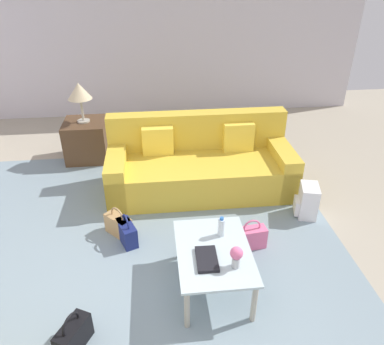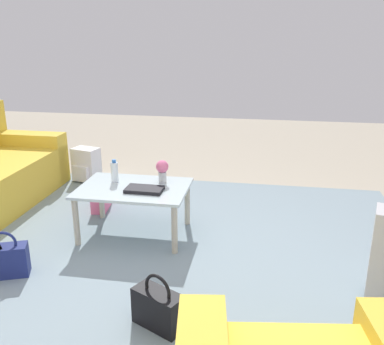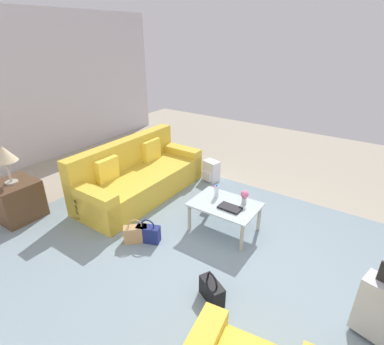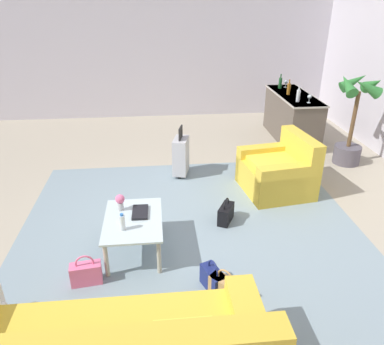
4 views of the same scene
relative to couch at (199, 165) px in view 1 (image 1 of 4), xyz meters
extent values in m
plane|color=#A89E89|center=(-2.21, 0.60, -0.31)|extent=(12.00, 12.00, 0.00)
cube|color=silver|center=(2.85, 0.60, 1.24)|extent=(0.12, 8.00, 3.10)
cube|color=gray|center=(-1.61, 0.80, -0.31)|extent=(5.20, 4.40, 0.01)
cube|color=gold|center=(-0.11, 0.00, -0.09)|extent=(0.98, 2.37, 0.45)
cube|color=gold|center=(0.27, 0.00, 0.16)|extent=(0.22, 2.37, 0.95)
cube|color=gold|center=(-0.11, -1.06, -0.01)|extent=(0.98, 0.24, 0.59)
cube|color=gold|center=(-0.11, 1.06, -0.01)|extent=(0.98, 0.24, 0.59)
cube|color=yellow|center=(0.11, -0.53, 0.32)|extent=(0.13, 0.40, 0.40)
cube|color=yellow|center=(0.11, 0.53, 0.32)|extent=(0.14, 0.40, 0.41)
cube|color=silver|center=(-1.81, 0.10, 0.12)|extent=(0.93, 0.66, 0.02)
cylinder|color=#ADA899|center=(-2.22, 0.38, -0.10)|extent=(0.05, 0.05, 0.42)
cylinder|color=#ADA899|center=(-1.39, 0.38, -0.10)|extent=(0.05, 0.05, 0.42)
cylinder|color=#ADA899|center=(-2.22, -0.18, -0.10)|extent=(0.05, 0.05, 0.42)
cylinder|color=#ADA899|center=(-1.39, -0.18, -0.10)|extent=(0.05, 0.05, 0.42)
cylinder|color=silver|center=(-1.61, 0.00, 0.22)|extent=(0.06, 0.06, 0.18)
cylinder|color=#2D6BBC|center=(-1.61, 0.00, 0.33)|extent=(0.04, 0.04, 0.02)
cube|color=black|center=(-1.93, 0.18, 0.15)|extent=(0.31, 0.19, 0.03)
cylinder|color=#B2B7BC|center=(-2.03, -0.05, 0.18)|extent=(0.07, 0.07, 0.10)
sphere|color=#DB6693|center=(-2.03, -0.05, 0.28)|extent=(0.11, 0.11, 0.11)
cube|color=#513823|center=(0.99, 1.60, -0.01)|extent=(0.61, 0.61, 0.60)
cylinder|color=#ADA899|center=(0.99, 1.60, 0.30)|extent=(0.18, 0.18, 0.02)
cylinder|color=#ADA899|center=(0.99, 1.60, 0.47)|extent=(0.04, 0.04, 0.33)
cone|color=beige|center=(0.99, 1.60, 0.75)|extent=(0.34, 0.34, 0.23)
cube|color=navy|center=(-1.08, 0.92, -0.19)|extent=(0.35, 0.25, 0.24)
torus|color=navy|center=(-1.08, 0.92, -0.05)|extent=(0.19, 0.09, 0.20)
cube|color=pink|center=(-1.30, -0.39, -0.19)|extent=(0.18, 0.34, 0.24)
torus|color=pink|center=(-1.30, -0.39, -0.05)|extent=(0.04, 0.20, 0.20)
cube|color=tan|center=(-0.94, 1.02, -0.19)|extent=(0.33, 0.32, 0.24)
torus|color=tan|center=(-0.94, 1.02, -0.05)|extent=(0.16, 0.15, 0.20)
cube|color=black|center=(-2.31, 1.29, -0.19)|extent=(0.35, 0.27, 0.24)
torus|color=black|center=(-2.31, 1.29, -0.05)|extent=(0.18, 0.11, 0.20)
cube|color=white|center=(-0.81, -1.20, -0.11)|extent=(0.34, 0.27, 0.40)
cube|color=white|center=(-0.78, -1.08, -0.19)|extent=(0.22, 0.11, 0.18)
camera|label=1|loc=(-4.30, 0.57, 2.40)|focal=35.00mm
camera|label=2|loc=(-2.89, 3.40, 1.39)|focal=40.00mm
camera|label=3|loc=(-3.47, 3.35, 2.33)|focal=28.00mm
camera|label=4|loc=(1.87, 0.41, 2.48)|focal=35.00mm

